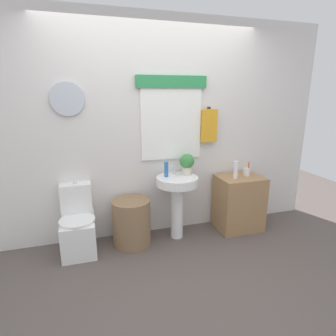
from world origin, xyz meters
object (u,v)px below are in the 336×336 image
(toothbrush_cup, at_px, (247,172))
(wooden_cabinet, at_px, (239,203))
(laundry_hamper, at_px, (132,222))
(toilet, at_px, (78,226))
(pedestal_sink, at_px, (177,193))
(potted_plant, at_px, (187,163))
(lotion_bottle, at_px, (236,170))
(soap_bottle, at_px, (166,169))

(toothbrush_cup, bearing_deg, wooden_cabinet, -168.67)
(laundry_hamper, relative_size, toothbrush_cup, 2.96)
(toilet, height_order, wooden_cabinet, toilet)
(laundry_hamper, distance_m, wooden_cabinet, 1.41)
(laundry_hamper, bearing_deg, pedestal_sink, 0.00)
(pedestal_sink, distance_m, toothbrush_cup, 0.96)
(toothbrush_cup, bearing_deg, potted_plant, 177.14)
(pedestal_sink, relative_size, potted_plant, 3.03)
(pedestal_sink, bearing_deg, potted_plant, 23.20)
(laundry_hamper, relative_size, lotion_bottle, 2.52)
(wooden_cabinet, bearing_deg, soap_bottle, 177.04)
(wooden_cabinet, distance_m, potted_plant, 0.91)
(pedestal_sink, xyz_separation_m, wooden_cabinet, (0.85, -0.00, -0.22))
(potted_plant, bearing_deg, laundry_hamper, -175.10)
(toilet, xyz_separation_m, laundry_hamper, (0.59, -0.04, -0.02))
(pedestal_sink, bearing_deg, toothbrush_cup, 1.20)
(soap_bottle, height_order, potted_plant, potted_plant)
(wooden_cabinet, bearing_deg, potted_plant, 175.16)
(pedestal_sink, xyz_separation_m, lotion_bottle, (0.75, -0.04, 0.24))
(toilet, height_order, soap_bottle, soap_bottle)
(toilet, bearing_deg, pedestal_sink, -1.80)
(toilet, bearing_deg, lotion_bottle, -2.29)
(toilet, height_order, toothbrush_cup, toothbrush_cup)
(laundry_hamper, xyz_separation_m, toothbrush_cup, (1.51, 0.02, 0.49))
(wooden_cabinet, bearing_deg, laundry_hamper, 180.00)
(soap_bottle, bearing_deg, toothbrush_cup, -1.62)
(lotion_bottle, bearing_deg, pedestal_sink, 176.95)
(wooden_cabinet, relative_size, soap_bottle, 3.90)
(laundry_hamper, xyz_separation_m, lotion_bottle, (1.31, -0.04, 0.54))
(pedestal_sink, bearing_deg, lotion_bottle, -3.05)
(potted_plant, relative_size, lotion_bottle, 1.18)
(toilet, bearing_deg, wooden_cabinet, -1.04)
(toilet, relative_size, potted_plant, 3.00)
(toilet, xyz_separation_m, pedestal_sink, (1.16, -0.04, 0.29))
(toilet, bearing_deg, soap_bottle, 0.76)
(lotion_bottle, xyz_separation_m, toothbrush_cup, (0.20, 0.06, -0.06))
(wooden_cabinet, xyz_separation_m, toothbrush_cup, (0.10, 0.02, 0.41))
(laundry_hamper, bearing_deg, toilet, 176.51)
(laundry_hamper, distance_m, potted_plant, 0.96)
(laundry_hamper, relative_size, potted_plant, 2.13)
(pedestal_sink, distance_m, potted_plant, 0.38)
(wooden_cabinet, height_order, toothbrush_cup, toothbrush_cup)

